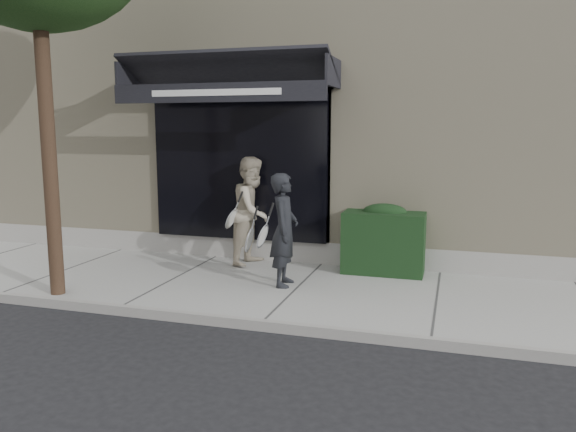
% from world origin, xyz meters
% --- Properties ---
extents(ground, '(80.00, 80.00, 0.00)m').
position_xyz_m(ground, '(0.00, 0.00, 0.00)').
color(ground, black).
rests_on(ground, ground).
extents(sidewalk, '(20.00, 3.00, 0.12)m').
position_xyz_m(sidewalk, '(0.00, 0.00, 0.06)').
color(sidewalk, gray).
rests_on(sidewalk, ground).
extents(curb, '(20.00, 0.10, 0.14)m').
position_xyz_m(curb, '(0.00, -1.55, 0.07)').
color(curb, gray).
rests_on(curb, ground).
extents(building_facade, '(14.30, 8.04, 5.64)m').
position_xyz_m(building_facade, '(-0.01, 4.96, 2.74)').
color(building_facade, '#C5B996').
rests_on(building_facade, ground).
extents(hedge, '(1.30, 0.70, 1.14)m').
position_xyz_m(hedge, '(1.10, 1.25, 0.66)').
color(hedge, black).
rests_on(hedge, sidewalk).
extents(pedestrian_front, '(0.78, 0.82, 1.69)m').
position_xyz_m(pedestrian_front, '(-0.23, 0.05, 0.96)').
color(pedestrian_front, black).
rests_on(pedestrian_front, sidewalk).
extents(pedestrian_back, '(0.86, 1.02, 1.86)m').
position_xyz_m(pedestrian_back, '(-1.15, 1.20, 1.05)').
color(pedestrian_back, '#B4A790').
rests_on(pedestrian_back, sidewalk).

